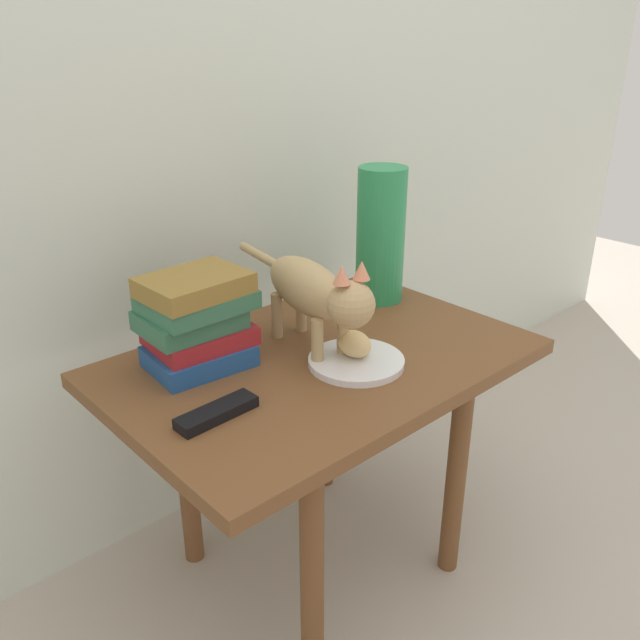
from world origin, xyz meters
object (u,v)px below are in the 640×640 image
at_px(cat, 315,292).
at_px(tv_remote, 217,413).
at_px(bread_roll, 354,344).
at_px(plate, 356,361).
at_px(book_stack, 196,321).
at_px(green_vase, 381,235).
at_px(side_table, 320,388).

xyz_separation_m(cat, tv_remote, (-0.29, -0.07, -0.12)).
relative_size(bread_roll, cat, 0.17).
bearing_deg(tv_remote, plate, -6.29).
bearing_deg(book_stack, bread_roll, -40.13).
relative_size(plate, cat, 0.40).
height_order(plate, green_vase, green_vase).
distance_m(bread_roll, cat, 0.13).
distance_m(plate, green_vase, 0.39).
xyz_separation_m(bread_roll, cat, (-0.03, 0.08, 0.09)).
distance_m(book_stack, tv_remote, 0.22).
bearing_deg(plate, bread_roll, 61.32).
bearing_deg(cat, side_table, -105.56).
bearing_deg(side_table, bread_roll, -61.13).
bearing_deg(cat, bread_roll, -70.93).
xyz_separation_m(side_table, plate, (0.03, -0.08, 0.08)).
bearing_deg(cat, plate, -77.11).
height_order(green_vase, tv_remote, green_vase).
height_order(plate, cat, cat).
xyz_separation_m(plate, cat, (-0.02, 0.10, 0.13)).
distance_m(bread_roll, green_vase, 0.36).
distance_m(bread_roll, tv_remote, 0.32).
xyz_separation_m(side_table, book_stack, (-0.20, 0.13, 0.17)).
bearing_deg(side_table, green_vase, 23.03).
distance_m(side_table, bread_roll, 0.13).
height_order(plate, book_stack, book_stack).
xyz_separation_m(green_vase, tv_remote, (-0.60, -0.19, -0.15)).
bearing_deg(side_table, plate, -69.79).
xyz_separation_m(plate, green_vase, (0.29, 0.21, 0.15)).
relative_size(plate, bread_roll, 2.38).
height_order(side_table, tv_remote, tv_remote).
distance_m(plate, book_stack, 0.32).
relative_size(side_table, tv_remote, 5.62).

